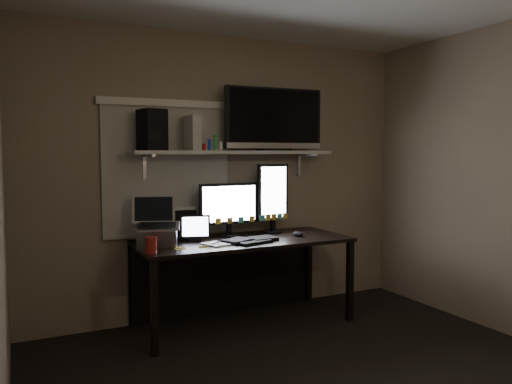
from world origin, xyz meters
TOP-DOWN VIEW (x-y plane):
  - back_wall at (0.00, 1.80)m, footprint 3.60×0.00m
  - window_blinds at (-0.55, 1.79)m, footprint 1.10×0.02m
  - desk at (0.00, 1.55)m, footprint 1.80×0.75m
  - wall_shelf at (0.00, 1.62)m, footprint 1.80×0.35m
  - monitor_landscape at (-0.06, 1.61)m, footprint 0.55×0.07m
  - monitor_portrait at (0.39, 1.63)m, footprint 0.33×0.10m
  - keyboard at (0.01, 1.31)m, footprint 0.49×0.29m
  - mouse at (0.49, 1.36)m, footprint 0.10×0.13m
  - notepad at (-0.31, 1.29)m, footprint 0.20×0.24m
  - tablet at (-0.41, 1.51)m, footprint 0.27×0.17m
  - file_sorter at (-0.44, 1.70)m, footprint 0.22×0.12m
  - laptop at (-0.73, 1.46)m, footprint 0.42×0.38m
  - cup at (-0.85, 1.19)m, footprint 0.11×0.11m
  - sticky_notes at (-0.49, 1.33)m, footprint 0.36×0.30m
  - tv at (0.39, 1.62)m, footprint 0.94×0.20m
  - game_console at (-0.38, 1.62)m, footprint 0.08×0.25m
  - speaker at (-0.72, 1.62)m, footprint 0.22×0.25m
  - bottles at (-0.23, 1.55)m, footprint 0.20×0.09m

SIDE VIEW (x-z plane):
  - desk at x=0.00m, z-range 0.19..0.92m
  - sticky_notes at x=-0.49m, z-range 0.73..0.73m
  - notepad at x=-0.31m, z-range 0.73..0.74m
  - keyboard at x=0.01m, z-range 0.73..0.76m
  - mouse at x=0.49m, z-range 0.73..0.77m
  - cup at x=-0.85m, z-range 0.73..0.85m
  - tablet at x=-0.41m, z-range 0.73..0.95m
  - file_sorter at x=-0.44m, z-range 0.73..0.99m
  - laptop at x=-0.73m, z-range 0.73..1.12m
  - monitor_landscape at x=-0.06m, z-range 0.73..1.21m
  - monitor_portrait at x=0.39m, z-range 0.73..1.37m
  - back_wall at x=0.00m, z-range -0.55..3.05m
  - window_blinds at x=-0.55m, z-range 0.75..1.85m
  - wall_shelf at x=0.00m, z-range 1.45..1.48m
  - bottles at x=-0.23m, z-range 1.48..1.61m
  - game_console at x=-0.38m, z-range 1.48..1.77m
  - speaker at x=-0.72m, z-range 1.48..1.81m
  - tv at x=0.39m, z-range 1.48..2.04m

